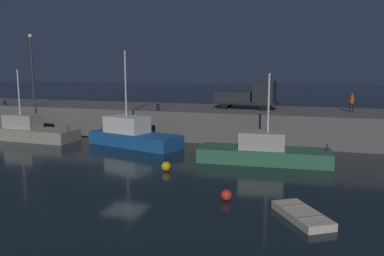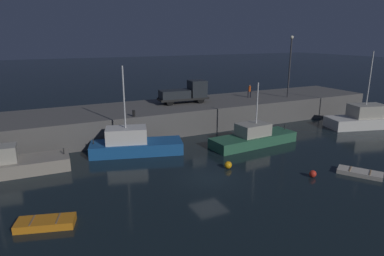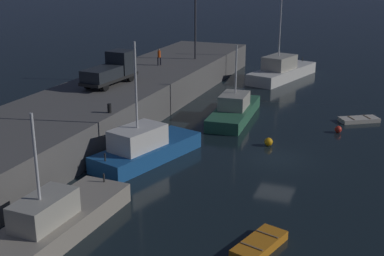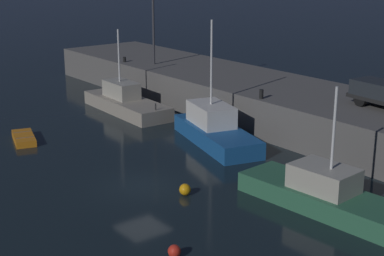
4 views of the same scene
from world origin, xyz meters
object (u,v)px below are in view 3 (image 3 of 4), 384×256
Objects in this scene: fishing_boat_blue at (282,70)px; mooring_buoy_near at (269,142)px; fishing_trawler_green at (145,147)px; utility_truck at (112,70)px; lamp_post_east at (195,15)px; dockworker at (159,56)px; mooring_buoy_mid at (338,129)px; fishing_boat_white at (54,221)px; fishing_trawler_red at (234,110)px; dinghy_orange_near at (359,120)px; rowboat_white_mid at (259,245)px; bollard_central at (109,108)px.

fishing_boat_blue is 22.83m from mooring_buoy_near.
fishing_boat_blue is 1.31× the size of fishing_trawler_green.
utility_truck is (-19.57, 10.56, 3.00)m from fishing_boat_blue.
lamp_post_east is 4.70× the size of dockworker.
utility_truck is (-2.02, 18.78, 3.70)m from mooring_buoy_mid.
fishing_trawler_red is at bearing -6.16° from fishing_boat_white.
fishing_trawler_red reaches higher than dinghy_orange_near.
mooring_buoy_mid is (18.95, -1.47, 0.05)m from rowboat_white_mid.
fishing_trawler_red is 16.86m from fishing_boat_blue.
dockworker is at bearing 155.46° from lamp_post_east.
lamp_post_east reaches higher than fishing_boat_blue.
rowboat_white_mid is 16.27m from bollard_central.
fishing_trawler_red is 0.99× the size of fishing_boat_white.
fishing_boat_white is at bearing -170.72° from lamp_post_east.
mooring_buoy_mid is (4.94, -4.36, -0.03)m from mooring_buoy_near.
lamp_post_east is (-5.79, 8.25, 6.37)m from fishing_boat_blue.
dockworker is at bearing 21.81° from fishing_trawler_green.
fishing_trawler_green is 5.25× the size of dockworker.
mooring_buoy_near is 21.79m from lamp_post_east.
fishing_boat_blue is 6.85× the size of dockworker.
mooring_buoy_near is 0.37× the size of dockworker.
mooring_buoy_near is (5.89, -7.04, -0.63)m from fishing_trawler_green.
fishing_boat_blue is 18.65× the size of mooring_buoy_near.
fishing_trawler_red is 12.17m from dockworker.
rowboat_white_mid is at bearing -125.01° from bollard_central.
dockworker is (26.07, 17.12, 3.46)m from rowboat_white_mid.
mooring_buoy_near is at bearing -130.28° from dockworker.
mooring_buoy_mid is (10.82, -11.41, -0.66)m from fishing_trawler_green.
fishing_trawler_green reaches higher than dockworker.
fishing_boat_blue is 3.36× the size of rowboat_white_mid.
dinghy_orange_near is 5.57× the size of mooring_buoy_near.
dinghy_orange_near is at bearing -19.41° from mooring_buoy_mid.
lamp_post_east is (33.13, 5.41, 6.57)m from fishing_boat_white.
rowboat_white_mid is at bearing 175.57° from mooring_buoy_mid.
fishing_trawler_red is at bearing -29.51° from bollard_central.
fishing_boat_white is 15.17× the size of mooring_buoy_near.
fishing_trawler_green reaches higher than mooring_buoy_mid.
fishing_boat_white is 2.73× the size of rowboat_white_mid.
mooring_buoy_mid is at bearing -154.92° from fishing_boat_blue.
lamp_post_east is at bearing -9.51° from utility_truck.
fishing_trawler_red reaches higher than utility_truck.
fishing_boat_white reaches higher than utility_truck.
dinghy_orange_near is at bearing -49.78° from bollard_central.
fishing_trawler_green is at bearing -108.44° from bollard_central.
dinghy_orange_near is (25.04, -12.35, -0.61)m from fishing_boat_white.
lamp_post_east is at bearing 26.03° from rowboat_white_mid.
fishing_boat_blue is 1.46× the size of lamp_post_east.
fishing_boat_white is (-38.92, 2.84, -0.20)m from fishing_boat_blue.
dinghy_orange_near is (-13.88, -9.51, -0.81)m from fishing_boat_blue.
fishing_trawler_green is 1.43× the size of utility_truck.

